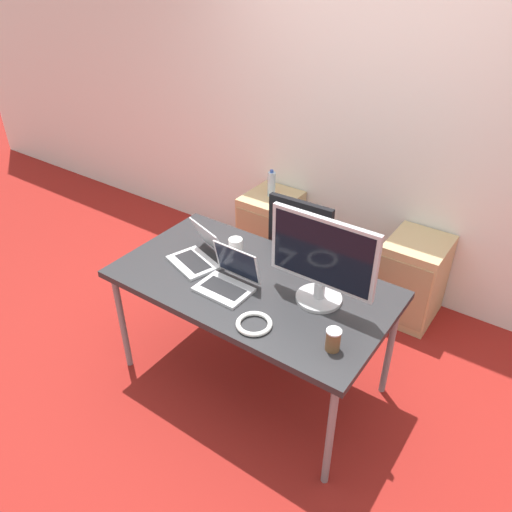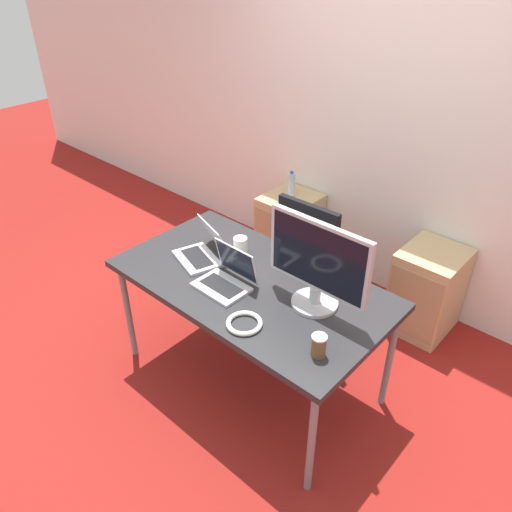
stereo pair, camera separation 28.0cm
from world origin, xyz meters
TOP-DOWN VIEW (x-y plane):
  - ground_plane at (0.00, 0.00)m, footprint 14.00×14.00m
  - wall_back at (0.00, 1.47)m, footprint 10.00×0.05m
  - desk at (0.00, 0.00)m, footprint 1.61×0.88m
  - office_chair at (-0.00, 0.72)m, footprint 0.56×0.57m
  - cabinet_left at (-0.66, 1.21)m, footprint 0.40×0.46m
  - cabinet_right at (0.58, 1.21)m, footprint 0.40×0.46m
  - water_bottle at (-0.66, 1.21)m, footprint 0.06×0.06m
  - laptop_left at (-0.38, -0.01)m, footprint 0.35×0.38m
  - laptop_right at (-0.08, -0.12)m, footprint 0.30×0.26m
  - monitor at (0.40, 0.07)m, footprint 0.60×0.25m
  - coffee_cup_white at (-0.24, 0.17)m, footprint 0.09×0.09m
  - coffee_cup_brown at (0.64, -0.23)m, footprint 0.07×0.07m
  - cable_coil at (0.23, -0.30)m, footprint 0.19×0.19m

SIDE VIEW (x-z plane):
  - ground_plane at x=0.00m, z-range 0.00..0.00m
  - cabinet_left at x=-0.66m, z-range 0.00..0.64m
  - cabinet_right at x=0.58m, z-range 0.00..0.64m
  - office_chair at x=0.00m, z-range -0.14..0.93m
  - desk at x=0.00m, z-range 0.34..1.11m
  - water_bottle at x=-0.66m, z-range 0.63..0.86m
  - cable_coil at x=0.23m, z-range 0.77..0.80m
  - laptop_left at x=-0.38m, z-range 0.71..0.93m
  - laptop_right at x=-0.08m, z-range 0.71..0.93m
  - coffee_cup_white at x=-0.24m, z-range 0.77..0.89m
  - coffee_cup_brown at x=0.64m, z-range 0.77..0.89m
  - monitor at x=0.40m, z-range 0.78..1.28m
  - wall_back at x=0.00m, z-range 0.00..2.60m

